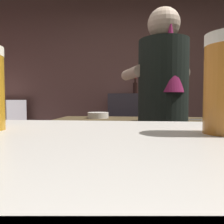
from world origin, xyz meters
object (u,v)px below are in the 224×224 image
mixing_bowl (98,115)px  bottle_olive_oil (158,87)px  knife_block (211,107)px  bottle_hot_sauce (135,88)px  bottle_vinegar (149,86)px  bartender (163,113)px  chefs_knife (190,120)px

mixing_bowl → bottle_olive_oil: (0.68, 1.20, 0.33)m
knife_block → bottle_hot_sauce: size_ratio=1.21×
knife_block → bottle_vinegar: size_ratio=1.06×
bottle_hot_sauce → bottle_olive_oil: bearing=-1.6°
bottle_hot_sauce → bartender: bearing=-83.7°
bartender → knife_block: bartender is taller
bottle_vinegar → bottle_hot_sauce: bearing=152.3°
knife_block → bottle_vinegar: bearing=113.3°
knife_block → chefs_knife: bearing=-150.2°
bottle_vinegar → knife_block: bearing=-66.7°
bottle_vinegar → bottle_hot_sauce: (-0.20, 0.11, -0.01)m
knife_block → chefs_knife: knife_block is taller
mixing_bowl → chefs_knife: 0.83m
bottle_vinegar → bottle_hot_sauce: bottle_vinegar is taller
mixing_bowl → bottle_olive_oil: size_ratio=0.85×
bottle_olive_oil → bottle_vinegar: (-0.13, -0.10, 0.01)m
bottle_hot_sauce → knife_block: bearing=-60.9°
mixing_bowl → bottle_olive_oil: bottle_olive_oil is taller
bottle_vinegar → bottle_olive_oil: bearing=36.6°
bartender → bottle_hot_sauce: (-0.19, 1.75, 0.27)m
bottle_olive_oil → bottle_hot_sauce: bottle_hot_sauce is taller
bartender → bottle_hot_sauce: size_ratio=7.14×
bottle_hot_sauce → chefs_knife: bearing=-70.7°
bottle_olive_oil → bottle_hot_sauce: bearing=178.4°
bartender → chefs_knife: 0.50m
mixing_bowl → chefs_knife: bearing=-9.1°
mixing_bowl → chefs_knife: mixing_bowl is taller
bottle_vinegar → mixing_bowl: bearing=-116.6°
knife_block → bottle_vinegar: 1.24m
chefs_knife → bottle_vinegar: 1.32m
chefs_knife → bottle_hot_sauce: (-0.47, 1.34, 0.35)m
bottle_vinegar → bottle_hot_sauce: 0.23m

